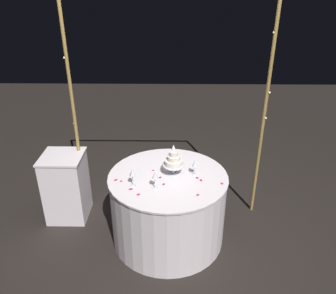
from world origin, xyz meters
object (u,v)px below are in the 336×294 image
object	(u,v)px
side_table	(66,186)
tiered_cake	(174,161)
wine_glass_1	(174,149)
decorative_arch	(169,85)
wine_glass_0	(132,173)
main_table	(168,208)
wine_glass_2	(195,164)
wine_glass_3	(155,176)

from	to	relation	value
side_table	tiered_cake	bearing A→B (deg)	-14.69
tiered_cake	wine_glass_1	world-z (taller)	tiered_cake
decorative_arch	wine_glass_0	xyz separation A→B (m)	(-0.33, -0.67, -0.66)
side_table	wine_glass_0	world-z (taller)	wine_glass_0
wine_glass_1	decorative_arch	bearing A→B (deg)	108.57
main_table	wine_glass_1	xyz separation A→B (m)	(0.05, 0.34, 0.53)
decorative_arch	side_table	xyz separation A→B (m)	(-1.18, -0.13, -1.17)
decorative_arch	side_table	world-z (taller)	decorative_arch
wine_glass_0	wine_glass_2	bearing A→B (deg)	19.03
wine_glass_1	side_table	bearing A→B (deg)	178.51
side_table	tiered_cake	distance (m)	1.38
main_table	wine_glass_1	size ratio (longest dim) A/B	6.61
side_table	wine_glass_2	world-z (taller)	wine_glass_2
wine_glass_0	wine_glass_2	size ratio (longest dim) A/B	1.06
main_table	side_table	xyz separation A→B (m)	(-1.18, 0.37, 0.01)
wine_glass_1	wine_glass_3	bearing A→B (deg)	-107.29
wine_glass_2	wine_glass_3	size ratio (longest dim) A/B	0.94
side_table	wine_glass_0	size ratio (longest dim) A/B	4.49
wine_glass_1	wine_glass_2	distance (m)	0.37
decorative_arch	wine_glass_3	bearing A→B (deg)	-99.29
decorative_arch	tiered_cake	distance (m)	0.79
decorative_arch	side_table	distance (m)	1.67
tiered_cake	wine_glass_0	bearing A→B (deg)	-150.60
side_table	wine_glass_1	size ratio (longest dim) A/B	4.41
tiered_cake	side_table	bearing A→B (deg)	165.31
wine_glass_0	wine_glass_1	xyz separation A→B (m)	(0.39, 0.51, 0.00)
decorative_arch	wine_glass_0	distance (m)	1.00
decorative_arch	main_table	size ratio (longest dim) A/B	2.02
decorative_arch	wine_glass_0	bearing A→B (deg)	-116.11
decorative_arch	main_table	world-z (taller)	decorative_arch
tiered_cake	wine_glass_3	distance (m)	0.32
tiered_cake	wine_glass_3	world-z (taller)	tiered_cake
wine_glass_1	tiered_cake	bearing A→B (deg)	-89.62
main_table	wine_glass_0	bearing A→B (deg)	-152.28
decorative_arch	side_table	size ratio (longest dim) A/B	3.04
main_table	wine_glass_3	bearing A→B (deg)	-118.46
decorative_arch	main_table	xyz separation A→B (m)	(0.00, -0.50, -1.18)
decorative_arch	wine_glass_0	size ratio (longest dim) A/B	13.62
wine_glass_2	decorative_arch	bearing A→B (deg)	119.77
side_table	wine_glass_0	xyz separation A→B (m)	(0.85, -0.54, 0.51)
main_table	side_table	bearing A→B (deg)	162.67
side_table	wine_glass_2	xyz separation A→B (m)	(1.45, -0.34, 0.50)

